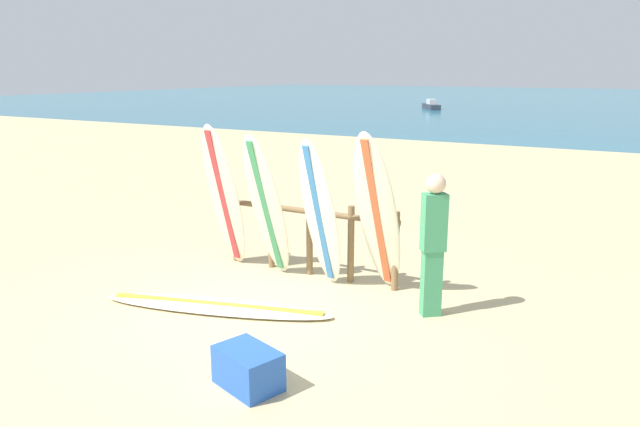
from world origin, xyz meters
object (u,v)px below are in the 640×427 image
at_px(surfboard_leaning_far_left, 224,196).
at_px(surfboard_lying_on_sand, 217,306).
at_px(surfboard_leaning_center_left, 320,214).
at_px(cooler_box, 248,368).
at_px(surfboard_leaning_left, 267,207).
at_px(beachgoer_standing, 433,239).
at_px(surfboard_leaning_center, 378,214).
at_px(surfboard_rack, 309,231).
at_px(small_boat_offshore, 431,105).

distance_m(surfboard_leaning_far_left, surfboard_lying_on_sand, 1.87).
height_order(surfboard_leaning_far_left, surfboard_leaning_center_left, surfboard_leaning_far_left).
relative_size(surfboard_leaning_far_left, surfboard_lying_on_sand, 0.72).
height_order(surfboard_leaning_far_left, cooler_box, surfboard_leaning_far_left).
xyz_separation_m(surfboard_leaning_left, cooler_box, (1.46, -2.49, -0.83)).
bearing_deg(surfboard_leaning_center_left, surfboard_leaning_far_left, 176.77).
relative_size(surfboard_lying_on_sand, cooler_box, 4.84).
bearing_deg(beachgoer_standing, surfboard_leaning_center_left, 174.62).
relative_size(surfboard_leaning_center_left, surfboard_lying_on_sand, 0.69).
bearing_deg(beachgoer_standing, surfboard_lying_on_sand, -154.87).
distance_m(surfboard_leaning_left, surfboard_leaning_center, 1.56).
height_order(surfboard_leaning_center_left, surfboard_leaning_center, surfboard_leaning_center).
xyz_separation_m(surfboard_leaning_far_left, cooler_box, (2.26, -2.59, -0.87)).
height_order(surfboard_rack, surfboard_leaning_center_left, surfboard_leaning_center_left).
distance_m(surfboard_leaning_center, beachgoer_standing, 0.87).
xyz_separation_m(surfboard_leaning_center_left, surfboard_leaning_center, (0.74, 0.13, 0.06)).
xyz_separation_m(small_boat_offshore, cooler_box, (11.43, -38.77, -0.08)).
bearing_deg(cooler_box, surfboard_leaning_center_left, 123.26).
bearing_deg(surfboard_leaning_center_left, beachgoer_standing, -5.38).
distance_m(surfboard_leaning_center_left, beachgoer_standing, 1.57).
distance_m(surfboard_leaning_far_left, surfboard_leaning_center_left, 1.61).
distance_m(surfboard_rack, surfboard_leaning_center_left, 0.67).
xyz_separation_m(surfboard_leaning_left, surfboard_lying_on_sand, (0.07, -1.21, -0.97)).
xyz_separation_m(beachgoer_standing, cooler_box, (-0.91, -2.36, -0.74)).
bearing_deg(surfboard_leaning_left, surfboard_lying_on_sand, -86.85).
relative_size(beachgoer_standing, cooler_box, 2.80).
xyz_separation_m(surfboard_rack, small_boat_offshore, (-10.38, 35.86, -0.38)).
relative_size(surfboard_leaning_far_left, cooler_box, 3.50).
xyz_separation_m(surfboard_leaning_far_left, surfboard_leaning_left, (0.80, -0.11, -0.04)).
bearing_deg(cooler_box, surfboard_leaning_left, 139.07).
bearing_deg(surfboard_leaning_left, beachgoer_standing, -3.15).
xyz_separation_m(surfboard_leaning_left, surfboard_leaning_center, (1.55, 0.15, 0.05)).
bearing_deg(surfboard_leaning_center, small_boat_offshore, 107.69).
bearing_deg(surfboard_leaning_left, small_boat_offshore, 105.37).
xyz_separation_m(surfboard_rack, surfboard_leaning_left, (-0.41, -0.42, 0.38)).
height_order(surfboard_leaning_left, surfboard_lying_on_sand, surfboard_leaning_left).
relative_size(surfboard_leaning_far_left, surfboard_leaning_center_left, 1.05).
distance_m(surfboard_rack, beachgoer_standing, 2.05).
relative_size(surfboard_leaning_center, beachgoer_standing, 1.27).
distance_m(surfboard_rack, surfboard_leaning_far_left, 1.32).
distance_m(surfboard_leaning_center, surfboard_lying_on_sand, 2.26).
height_order(surfboard_rack, beachgoer_standing, beachgoer_standing).
xyz_separation_m(surfboard_leaning_far_left, surfboard_lying_on_sand, (0.86, -1.31, -1.02)).
bearing_deg(surfboard_leaning_left, surfboard_leaning_center_left, 1.17).
xyz_separation_m(surfboard_rack, surfboard_leaning_far_left, (-1.21, -0.32, 0.42)).
relative_size(surfboard_rack, cooler_box, 4.43).
bearing_deg(surfboard_lying_on_sand, small_boat_offshore, 104.99).
height_order(beachgoer_standing, small_boat_offshore, beachgoer_standing).
xyz_separation_m(surfboard_leaning_far_left, small_boat_offshore, (-9.17, 36.18, -0.79)).
height_order(surfboard_leaning_center_left, small_boat_offshore, surfboard_leaning_center_left).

